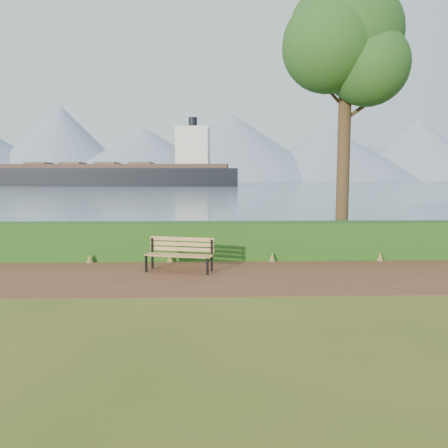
{
  "coord_description": "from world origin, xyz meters",
  "views": [
    {
      "loc": [
        -0.04,
        -9.32,
        2.21
      ],
      "look_at": [
        0.29,
        1.2,
        1.1
      ],
      "focal_mm": 35.0,
      "sensor_mm": 36.0,
      "label": 1
    }
  ],
  "objects": [
    {
      "name": "ground",
      "position": [
        0.0,
        0.0,
        0.0
      ],
      "size": [
        140.0,
        140.0,
        0.0
      ],
      "primitive_type": "plane",
      "color": "#4A5819",
      "rests_on": "ground"
    },
    {
      "name": "path",
      "position": [
        0.0,
        0.3,
        0.01
      ],
      "size": [
        40.0,
        3.4,
        0.01
      ],
      "primitive_type": "cube",
      "color": "brown",
      "rests_on": "ground"
    },
    {
      "name": "hedge",
      "position": [
        0.0,
        2.6,
        0.5
      ],
      "size": [
        32.0,
        0.85,
        1.0
      ],
      "primitive_type": "cube",
      "color": "#1B4012",
      "rests_on": "ground"
    },
    {
      "name": "water",
      "position": [
        0.0,
        260.0,
        0.01
      ],
      "size": [
        700.0,
        510.0,
        0.0
      ],
      "primitive_type": "cube",
      "color": "slate",
      "rests_on": "ground"
    },
    {
      "name": "mountains",
      "position": [
        -9.17,
        406.05,
        27.7
      ],
      "size": [
        585.0,
        190.0,
        70.0
      ],
      "color": "gray",
      "rests_on": "ground"
    },
    {
      "name": "bench",
      "position": [
        -0.76,
        0.93,
        0.46
      ],
      "size": [
        1.66,
        0.85,
        0.8
      ],
      "rotation": [
        0.0,
        0.0,
        -0.25
      ],
      "color": "black",
      "rests_on": "ground"
    },
    {
      "name": "tree",
      "position": [
        4.13,
        4.33,
        6.28
      ],
      "size": [
        4.06,
        3.68,
        8.45
      ],
      "rotation": [
        0.0,
        0.0,
        0.34
      ],
      "color": "#311D14",
      "rests_on": "ground"
    },
    {
      "name": "cargo_ship",
      "position": [
        -23.98,
        113.64,
        3.08
      ],
      "size": [
        68.6,
        16.18,
        20.63
      ],
      "rotation": [
        0.0,
        0.0,
        -0.08
      ],
      "color": "black",
      "rests_on": "ground"
    }
  ]
}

